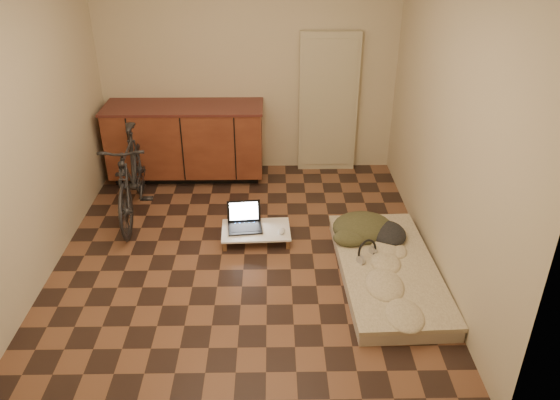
{
  "coord_description": "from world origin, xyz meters",
  "views": [
    {
      "loc": [
        0.28,
        -4.35,
        2.98
      ],
      "look_at": [
        0.34,
        0.08,
        0.55
      ],
      "focal_mm": 35.0,
      "sensor_mm": 36.0,
      "label": 1
    }
  ],
  "objects_px": {
    "futon": "(387,270)",
    "laptop": "(245,222)",
    "bicycle": "(131,171)",
    "lap_desk": "(256,231)"
  },
  "relations": [
    {
      "from": "bicycle",
      "to": "futon",
      "type": "bearing_deg",
      "value": -29.23
    },
    {
      "from": "lap_desk",
      "to": "laptop",
      "type": "relative_size",
      "value": 1.91
    },
    {
      "from": "futon",
      "to": "lap_desk",
      "type": "xyz_separation_m",
      "value": [
        -1.19,
        0.66,
        0.02
      ]
    },
    {
      "from": "bicycle",
      "to": "futon",
      "type": "xyz_separation_m",
      "value": [
        2.5,
        -1.17,
        -0.44
      ]
    },
    {
      "from": "futon",
      "to": "laptop",
      "type": "distance_m",
      "value": 1.49
    },
    {
      "from": "bicycle",
      "to": "lap_desk",
      "type": "height_order",
      "value": "bicycle"
    },
    {
      "from": "bicycle",
      "to": "lap_desk",
      "type": "bearing_deg",
      "value": -25.7
    },
    {
      "from": "lap_desk",
      "to": "futon",
      "type": "bearing_deg",
      "value": -31.29
    },
    {
      "from": "futon",
      "to": "bicycle",
      "type": "bearing_deg",
      "value": 152.85
    },
    {
      "from": "laptop",
      "to": "lap_desk",
      "type": "bearing_deg",
      "value": -34.18
    }
  ]
}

